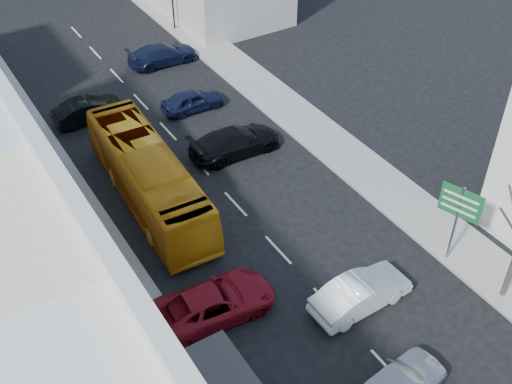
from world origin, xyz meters
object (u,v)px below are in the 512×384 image
bus (149,178)px  pedestrian_left (126,336)px  car_red (214,303)px  direction_sign (455,225)px  car_white (361,294)px

bus → pedestrian_left: bearing=-117.6°
car_red → direction_sign: bearing=-101.5°
bus → car_red: (-0.93, -8.40, -0.85)m
bus → pedestrian_left: (-4.86, -8.26, -0.55)m
car_red → car_white: bearing=-114.0°
car_white → pedestrian_left: pedestrian_left is taller
car_white → pedestrian_left: size_ratio=2.59×
car_white → direction_sign: (5.26, 0.02, 1.47)m
car_red → pedestrian_left: pedestrian_left is taller
car_red → direction_sign: (10.90, -2.90, 1.47)m
bus → direction_sign: 15.08m
car_white → pedestrian_left: bearing=70.7°
bus → direction_sign: direction_sign is taller
car_white → car_red: same height
direction_sign → car_white: bearing=161.1°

